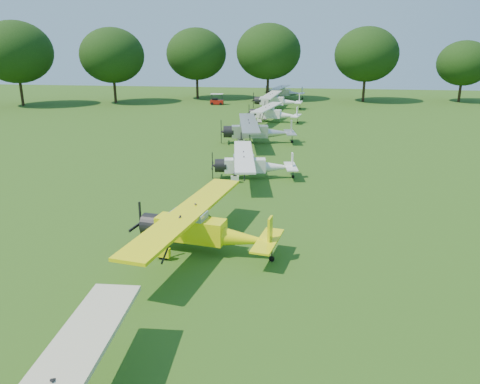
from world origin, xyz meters
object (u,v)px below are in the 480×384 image
at_px(aircraft_2, 201,227).
at_px(aircraft_7, 284,91).
at_px(aircraft_5, 272,112).
at_px(golf_cart, 217,101).
at_px(aircraft_6, 276,100).
at_px(aircraft_3, 251,163).
at_px(aircraft_4, 255,130).

bearing_deg(aircraft_2, aircraft_7, 99.05).
distance_m(aircraft_5, golf_cart, 19.38).
relative_size(aircraft_2, golf_cart, 5.36).
xyz_separation_m(aircraft_2, golf_cart, (-10.04, 55.47, -0.69)).
relative_size(aircraft_2, aircraft_6, 0.93).
bearing_deg(golf_cart, aircraft_3, -76.29).
relative_size(aircraft_3, aircraft_5, 0.94).
bearing_deg(aircraft_5, aircraft_7, 99.89).
bearing_deg(aircraft_3, aircraft_7, 81.66).
distance_m(aircraft_4, golf_cart, 31.30).
relative_size(aircraft_5, golf_cart, 5.11).
xyz_separation_m(aircraft_4, aircraft_7, (0.54, 40.23, -0.07)).
bearing_deg(aircraft_6, golf_cart, 163.92).
height_order(aircraft_3, aircraft_6, aircraft_6).
bearing_deg(aircraft_7, aircraft_4, -82.07).
distance_m(aircraft_5, aircraft_6, 12.80).
relative_size(aircraft_2, aircraft_5, 1.05).
distance_m(aircraft_2, aircraft_6, 51.85).
relative_size(aircraft_4, golf_cart, 5.71).
relative_size(aircraft_7, golf_cart, 5.42).
bearing_deg(aircraft_3, aircraft_5, 82.20).
relative_size(aircraft_6, golf_cart, 5.77).
xyz_separation_m(aircraft_2, aircraft_3, (0.80, 13.00, -0.13)).
bearing_deg(aircraft_4, aircraft_7, 79.54).
bearing_deg(aircraft_2, aircraft_6, 99.46).
distance_m(aircraft_7, golf_cart, 14.67).
height_order(aircraft_3, golf_cart, aircraft_3).
bearing_deg(aircraft_4, aircraft_6, 80.04).
height_order(aircraft_4, golf_cart, aircraft_4).
bearing_deg(golf_cart, aircraft_6, -20.85).
bearing_deg(aircraft_4, aircraft_3, -94.56).
bearing_deg(aircraft_6, aircraft_3, -84.34).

